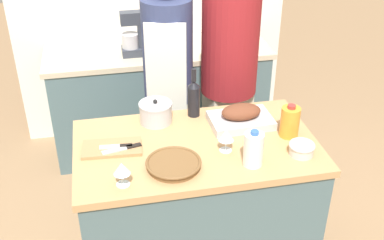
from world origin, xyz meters
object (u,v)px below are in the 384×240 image
at_px(mixing_bowl, 302,148).
at_px(person_cook_aproned, 168,81).
at_px(juice_jug, 290,122).
at_px(wine_glass_right, 122,169).
at_px(knife_paring, 117,146).
at_px(milk_jug, 253,149).
at_px(wine_bottle_green, 194,97).
at_px(condiment_bottle_tall, 155,37).
at_px(knife_chef, 123,148).
at_px(wine_glass_left, 226,136).
at_px(stand_mixer, 133,37).
at_px(person_cook_guest, 229,74).
at_px(stock_pot, 156,112).
at_px(condiment_bottle_short, 237,31).
at_px(condiment_bottle_extra, 228,28).
at_px(roasting_pan, 241,117).
at_px(cutting_board, 112,148).
at_px(wicker_basket, 174,164).

relative_size(mixing_bowl, person_cook_aproned, 0.08).
xyz_separation_m(juice_jug, wine_glass_right, (-0.90, -0.25, 0.00)).
distance_m(juice_jug, knife_paring, 0.91).
height_order(milk_jug, wine_glass_right, milk_jug).
xyz_separation_m(wine_bottle_green, person_cook_aproned, (-0.07, 0.48, -0.12)).
xyz_separation_m(wine_bottle_green, condiment_bottle_tall, (-0.06, 1.17, -0.08)).
relative_size(juice_jug, knife_chef, 0.90).
relative_size(juice_jug, wine_glass_left, 1.52).
bearing_deg(stand_mixer, person_cook_guest, -46.51).
height_order(stock_pot, stand_mixer, stand_mixer).
bearing_deg(condiment_bottle_short, stand_mixer, -175.49).
xyz_separation_m(condiment_bottle_extra, person_cook_guest, (-0.22, -0.82, -0.01)).
xyz_separation_m(roasting_pan, person_cook_guest, (0.10, 0.62, -0.04)).
relative_size(cutting_board, mixing_bowl, 2.36).
height_order(wicker_basket, knife_paring, wicker_basket).
height_order(wine_glass_right, person_cook_aproned, person_cook_aproned).
xyz_separation_m(condiment_bottle_tall, condiment_bottle_extra, (0.62, 0.12, -0.01)).
distance_m(roasting_pan, stock_pot, 0.47).
bearing_deg(wine_glass_right, condiment_bottle_tall, 77.51).
bearing_deg(stock_pot, wine_glass_right, -113.08).
height_order(wicker_basket, person_cook_aproned, person_cook_aproned).
height_order(cutting_board, wine_glass_left, wine_glass_left).
distance_m(cutting_board, person_cook_guest, 1.09).
height_order(wine_glass_right, condiment_bottle_short, condiment_bottle_short).
bearing_deg(condiment_bottle_short, roasting_pan, -105.24).
bearing_deg(wine_glass_left, wine_glass_right, -161.92).
xyz_separation_m(mixing_bowl, stand_mixer, (-0.69, 1.57, 0.05)).
bearing_deg(person_cook_guest, cutting_board, -148.46).
height_order(stock_pot, person_cook_guest, person_cook_guest).
distance_m(wine_bottle_green, wine_glass_right, 0.72).
height_order(juice_jug, knife_chef, juice_jug).
height_order(person_cook_aproned, person_cook_guest, person_cook_guest).
bearing_deg(wine_bottle_green, condiment_bottle_short, 62.76).
bearing_deg(cutting_board, condiment_bottle_tall, 73.80).
distance_m(stand_mixer, condiment_bottle_tall, 0.21).
bearing_deg(stock_pot, wine_bottle_green, 7.43).
height_order(stock_pot, condiment_bottle_short, condiment_bottle_short).
bearing_deg(stand_mixer, person_cook_aproned, -74.40).
bearing_deg(roasting_pan, knife_paring, -170.34).
bearing_deg(juice_jug, condiment_bottle_tall, 109.16).
bearing_deg(person_cook_aproned, condiment_bottle_tall, 102.60).
height_order(stock_pot, wine_bottle_green, wine_bottle_green).
height_order(mixing_bowl, knife_chef, mixing_bowl).
height_order(stock_pot, wine_glass_right, stock_pot).
height_order(wicker_basket, cutting_board, wicker_basket).
bearing_deg(person_cook_guest, wicker_basket, -129.67).
distance_m(wicker_basket, cutting_board, 0.36).
bearing_deg(knife_chef, milk_jug, -20.87).
distance_m(wine_glass_left, person_cook_aproned, 0.88).
bearing_deg(condiment_bottle_short, person_cook_guest, -110.32).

